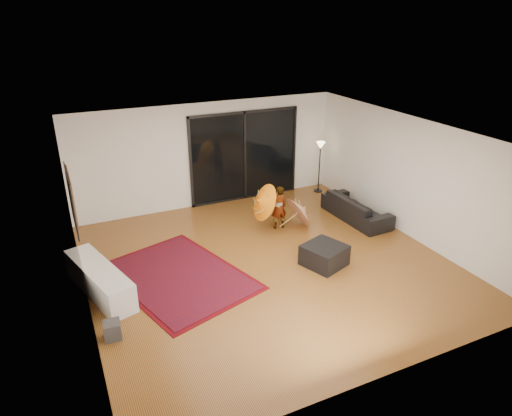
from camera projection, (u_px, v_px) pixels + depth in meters
floor at (268, 264)px, 9.36m from camera, size 7.00×7.00×0.00m
ceiling at (270, 135)px, 8.27m from camera, size 7.00×7.00×0.00m
wall_back at (208, 155)px, 11.72m from camera, size 7.00×0.00×7.00m
wall_front at (388, 299)px, 5.91m from camera, size 7.00×0.00×7.00m
wall_left at (78, 239)px, 7.47m from camera, size 0.00×7.00×7.00m
wall_right at (409, 177)px, 10.17m from camera, size 0.00×7.00×7.00m
sliding_door at (245, 156)px, 12.14m from camera, size 3.06×0.07×2.40m
painting at (72, 200)px, 8.19m from camera, size 0.04×1.28×1.08m
media_console at (99, 280)px, 8.30m from camera, size 1.03×2.05×0.55m
speaker at (112, 330)px, 7.20m from camera, size 0.28×0.28×0.30m
persian_rug at (179, 277)px, 8.89m from camera, size 2.89×3.45×0.02m
sofa at (356, 208)px, 11.26m from camera, size 0.84×1.99×0.57m
ottoman at (324, 255)px, 9.25m from camera, size 0.97×0.97×0.43m
floor_lamp at (320, 153)px, 12.62m from camera, size 0.25×0.25×1.45m
child at (279, 207)px, 10.68m from camera, size 0.39×0.26×1.06m
parasol_orange at (259, 204)px, 10.35m from camera, size 0.53×0.87×0.88m
parasol_white at (304, 206)px, 10.80m from camera, size 0.59×0.86×0.94m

